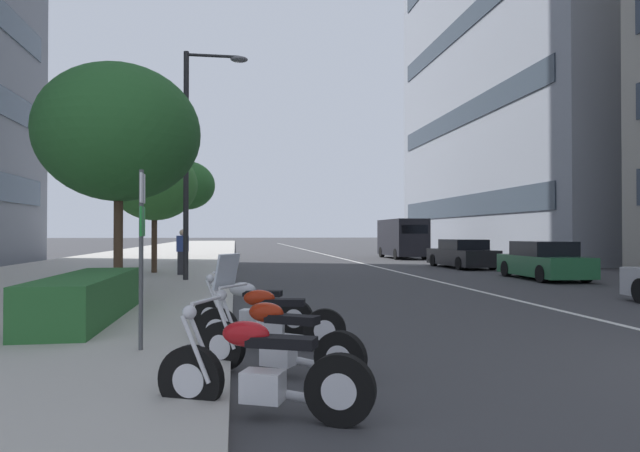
{
  "coord_description": "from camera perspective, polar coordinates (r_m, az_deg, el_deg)",
  "views": [
    {
      "loc": [
        -5.0,
        7.14,
        1.72
      ],
      "look_at": [
        11.22,
        4.66,
        1.93
      ],
      "focal_mm": 31.21,
      "sensor_mm": 36.0,
      "label": 1
    }
  ],
  "objects": [
    {
      "name": "street_tree_by_lamp_post",
      "position": [
        23.17,
        -16.61,
        4.08
      ],
      "size": [
        3.37,
        3.37,
        4.94
      ],
      "color": "#473323",
      "rests_on": "sidewalk_right_plaza"
    },
    {
      "name": "car_far_down_avenue",
      "position": [
        28.34,
        14.36,
        -2.86
      ],
      "size": [
        4.69,
        2.03,
        1.41
      ],
      "rotation": [
        0.0,
        0.0,
        0.04
      ],
      "color": "black",
      "rests_on": "ground"
    },
    {
      "name": "car_approaching_light",
      "position": [
        22.33,
        21.94,
        -3.4
      ],
      "size": [
        4.32,
        1.98,
        1.41
      ],
      "rotation": [
        0.0,
        0.0,
        -0.05
      ],
      "color": "#236038",
      "rests_on": "ground"
    },
    {
      "name": "clipped_hedge_bed",
      "position": [
        11.0,
        -22.81,
        -6.77
      ],
      "size": [
        4.46,
        1.1,
        0.81
      ],
      "primitive_type": "cube",
      "color": "#28602D",
      "rests_on": "sidewalk_right_plaza"
    },
    {
      "name": "pedestrian_on_plaza",
      "position": [
        21.62,
        -13.91,
        -2.58
      ],
      "size": [
        0.34,
        0.44,
        1.71
      ],
      "rotation": [
        0.0,
        0.0,
        2.94
      ],
      "color": "#2D2D33",
      "rests_on": "sidewalk_right_plaza"
    },
    {
      "name": "lane_centre_stripe",
      "position": [
        40.67,
        1.43,
        -3.15
      ],
      "size": [
        110.0,
        0.16,
        0.01
      ],
      "primitive_type": "cube",
      "color": "silver",
      "rests_on": "ground"
    },
    {
      "name": "street_lamp_with_banners",
      "position": [
        19.48,
        -12.66,
        8.38
      ],
      "size": [
        1.26,
        2.16,
        7.72
      ],
      "color": "#232326",
      "rests_on": "sidewalk_right_plaza"
    },
    {
      "name": "street_tree_mid_sidewalk",
      "position": [
        29.21,
        -13.58,
        4.05
      ],
      "size": [
        2.93,
        2.93,
        5.25
      ],
      "color": "#473323",
      "rests_on": "sidewalk_right_plaza"
    },
    {
      "name": "street_tree_near_plaza_corner",
      "position": [
        14.65,
        -19.93,
        8.93
      ],
      "size": [
        3.94,
        3.94,
        5.7
      ],
      "color": "#473323",
      "rests_on": "sidewalk_right_plaza"
    },
    {
      "name": "motorcycle_far_end_row",
      "position": [
        6.8,
        -4.61,
        -11.67
      ],
      "size": [
        1.3,
        1.92,
        1.47
      ],
      "rotation": [
        0.0,
        0.0,
        0.99
      ],
      "color": "black",
      "rests_on": "ground"
    },
    {
      "name": "motorcycle_mid_row",
      "position": [
        9.55,
        -7.09,
        -8.62
      ],
      "size": [
        0.87,
        2.01,
        1.09
      ],
      "rotation": [
        0.0,
        0.0,
        1.24
      ],
      "color": "black",
      "rests_on": "ground"
    },
    {
      "name": "parking_sign_by_curb",
      "position": [
        7.88,
        -17.82,
        -1.07
      ],
      "size": [
        0.32,
        0.06,
        2.43
      ],
      "color": "#47494C",
      "rests_on": "sidewalk_right_plaza"
    },
    {
      "name": "motorcycle_by_sign_pole",
      "position": [
        8.28,
        -5.25,
        -9.85
      ],
      "size": [
        0.73,
        2.18,
        1.09
      ],
      "rotation": [
        0.0,
        0.0,
        1.35
      ],
      "color": "black",
      "rests_on": "ground"
    },
    {
      "name": "motorcycle_under_tarp",
      "position": [
        5.35,
        -6.09,
        -14.83
      ],
      "size": [
        0.97,
        1.99,
        1.1
      ],
      "rotation": [
        0.0,
        0.0,
        1.17
      ],
      "color": "black",
      "rests_on": "ground"
    },
    {
      "name": "sidewalk_right_plaza",
      "position": [
        35.47,
        -17.58,
        -3.35
      ],
      "size": [
        160.0,
        10.83,
        0.15
      ],
      "primitive_type": "cube",
      "color": "#B2ADA3",
      "rests_on": "ground"
    },
    {
      "name": "delivery_van_ahead",
      "position": [
        38.16,
        8.43,
        -1.18
      ],
      "size": [
        5.52,
        2.17,
        2.64
      ],
      "rotation": [
        0.0,
        0.0,
        -0.01
      ],
      "color": "black",
      "rests_on": "ground"
    }
  ]
}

